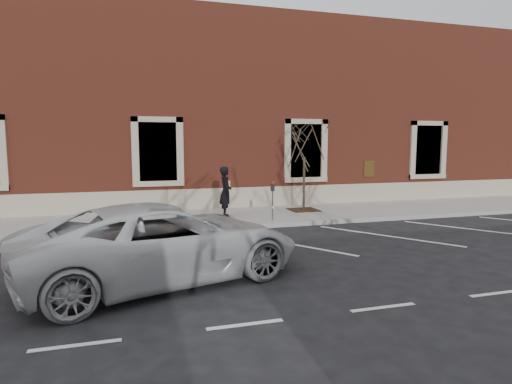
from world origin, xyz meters
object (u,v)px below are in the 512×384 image
object	(u,v)px
sapling	(304,142)
white_truck	(164,242)
man	(226,192)
parking_meter	(273,193)

from	to	relation	value
sapling	white_truck	distance (m)	8.94
man	parking_meter	world-z (taller)	man
parking_meter	white_truck	world-z (taller)	white_truck
sapling	parking_meter	bearing A→B (deg)	-137.09
parking_meter	sapling	distance (m)	3.03
man	white_truck	xyz separation A→B (m)	(-2.57, -5.99, -0.25)
man	sapling	distance (m)	3.66
parking_meter	sapling	xyz separation A→B (m)	(1.84, 1.71, 1.69)
man	sapling	size ratio (longest dim) A/B	0.47
man	white_truck	bearing A→B (deg)	161.88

